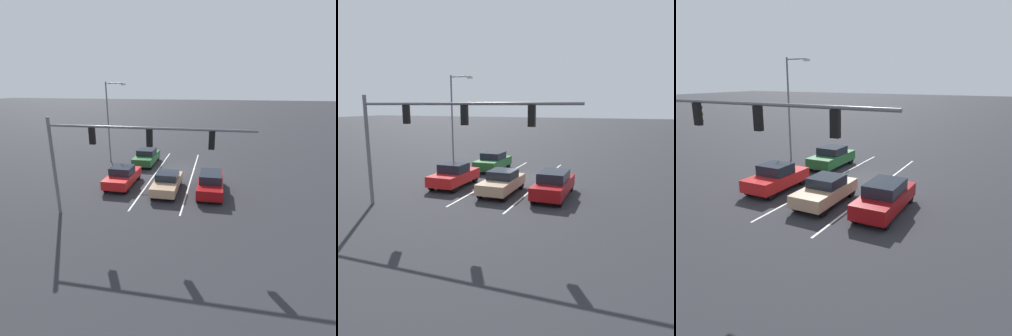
{
  "view_description": "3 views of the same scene",
  "coord_description": "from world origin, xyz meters",
  "views": [
    {
      "loc": [
        -3.7,
        23.87,
        7.92
      ],
      "look_at": [
        -0.07,
        4.56,
        1.62
      ],
      "focal_mm": 28.0,
      "sensor_mm": 36.0,
      "label": 1
    },
    {
      "loc": [
        -7.57,
        24.4,
        5.61
      ],
      "look_at": [
        -0.26,
        4.92,
        1.58
      ],
      "focal_mm": 35.0,
      "sensor_mm": 36.0,
      "label": 2
    },
    {
      "loc": [
        -8.8,
        19.77,
        6.58
      ],
      "look_at": [
        -0.88,
        4.63,
        1.9
      ],
      "focal_mm": 35.0,
      "sensor_mm": 36.0,
      "label": 3
    }
  ],
  "objects": [
    {
      "name": "ground_plane",
      "position": [
        0.0,
        0.0,
        0.0
      ],
      "size": [
        240.0,
        240.0,
        0.0
      ],
      "primitive_type": "plane",
      "color": "#28282D"
    },
    {
      "name": "lane_stripe_left_divider",
      "position": [
        -1.7,
        1.6,
        0.01
      ],
      "size": [
        0.12,
        15.21,
        0.01
      ],
      "primitive_type": "cube",
      "color": "silver",
      "rests_on": "ground_plane"
    },
    {
      "name": "lane_stripe_center_divider",
      "position": [
        1.7,
        1.6,
        0.01
      ],
      "size": [
        0.12,
        15.21,
        0.01
      ],
      "primitive_type": "cube",
      "color": "silver",
      "rests_on": "ground_plane"
    },
    {
      "name": "car_tan_midlane_front",
      "position": [
        -0.17,
        5.41,
        0.76
      ],
      "size": [
        1.83,
        4.32,
        1.5
      ],
      "color": "tan",
      "rests_on": "ground_plane"
    },
    {
      "name": "car_red_rightlane_front",
      "position": [
        3.63,
        4.86,
        0.8
      ],
      "size": [
        1.93,
        4.25,
        1.62
      ],
      "color": "red",
      "rests_on": "ground_plane"
    },
    {
      "name": "car_maroon_leftlane_front",
      "position": [
        -3.44,
        5.07,
        0.82
      ],
      "size": [
        1.83,
        4.79,
        1.62
      ],
      "color": "maroon",
      "rests_on": "ground_plane"
    },
    {
      "name": "car_darkgreen_rightlane_second",
      "position": [
        3.28,
        -1.31,
        0.8
      ],
      "size": [
        1.91,
        4.31,
        1.58
      ],
      "color": "#1E5928",
      "rests_on": "ground_plane"
    },
    {
      "name": "traffic_signal_gantry",
      "position": [
        1.94,
        10.19,
        4.61
      ],
      "size": [
        11.79,
        0.37,
        6.13
      ],
      "color": "slate",
      "rests_on": "ground_plane"
    },
    {
      "name": "street_lamp_right_shoulder",
      "position": [
        7.11,
        -1.6,
        4.72
      ],
      "size": [
        2.12,
        0.24,
        8.15
      ],
      "color": "slate",
      "rests_on": "ground_plane"
    }
  ]
}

